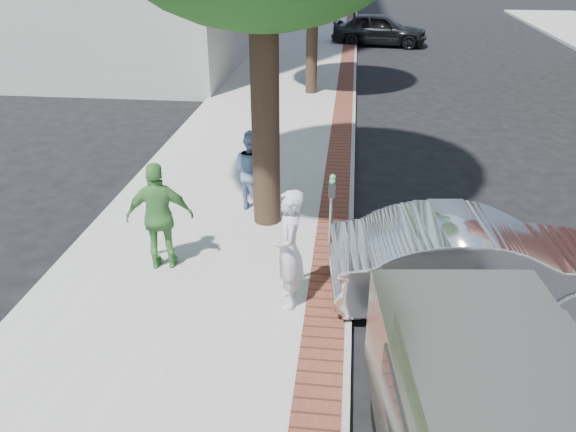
# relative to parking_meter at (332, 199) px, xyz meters

# --- Properties ---
(ground) EXTENTS (120.00, 120.00, 0.00)m
(ground) POSITION_rel_parking_meter_xyz_m (-0.69, -0.75, -1.21)
(ground) COLOR black
(ground) RESTS_ON ground
(sidewalk) EXTENTS (5.00, 60.00, 0.15)m
(sidewalk) POSITION_rel_parking_meter_xyz_m (-2.19, 7.25, -1.13)
(sidewalk) COLOR #9E9991
(sidewalk) RESTS_ON ground
(brick_strip) EXTENTS (0.60, 60.00, 0.01)m
(brick_strip) POSITION_rel_parking_meter_xyz_m (0.01, 7.25, -1.05)
(brick_strip) COLOR brown
(brick_strip) RESTS_ON sidewalk
(curb) EXTENTS (0.10, 60.00, 0.15)m
(curb) POSITION_rel_parking_meter_xyz_m (0.36, 7.25, -1.13)
(curb) COLOR gray
(curb) RESTS_ON ground
(office_base) EXTENTS (18.20, 22.20, 4.00)m
(office_base) POSITION_rel_parking_meter_xyz_m (-13.69, 21.25, 0.79)
(office_base) COLOR gray
(office_base) RESTS_ON ground
(signal_near) EXTENTS (0.70, 0.15, 3.80)m
(signal_near) POSITION_rel_parking_meter_xyz_m (0.21, 21.25, 1.05)
(signal_near) COLOR black
(signal_near) RESTS_ON ground
(parking_meter) EXTENTS (0.12, 0.32, 1.47)m
(parking_meter) POSITION_rel_parking_meter_xyz_m (0.00, 0.00, 0.00)
(parking_meter) COLOR gray
(parking_meter) RESTS_ON sidewalk
(person_gray) EXTENTS (0.55, 0.75, 1.88)m
(person_gray) POSITION_rel_parking_meter_xyz_m (-0.55, -1.57, -0.11)
(person_gray) COLOR silver
(person_gray) RESTS_ON sidewalk
(person_officer) EXTENTS (1.02, 0.97, 1.66)m
(person_officer) POSITION_rel_parking_meter_xyz_m (-1.66, 1.69, -0.23)
(person_officer) COLOR #829FCA
(person_officer) RESTS_ON sidewalk
(person_green) EXTENTS (1.16, 0.66, 1.87)m
(person_green) POSITION_rel_parking_meter_xyz_m (-2.77, -0.73, -0.12)
(person_green) COLOR #498E40
(person_green) RESTS_ON sidewalk
(sedan_silver) EXTENTS (4.55, 2.03, 1.45)m
(sedan_silver) POSITION_rel_parking_meter_xyz_m (2.26, -1.02, -0.48)
(sedan_silver) COLOR silver
(sedan_silver) RESTS_ON ground
(bg_car) EXTENTS (5.01, 2.44, 1.65)m
(bg_car) POSITION_rel_parking_meter_xyz_m (1.54, 21.90, -0.38)
(bg_car) COLOR black
(bg_car) RESTS_ON ground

